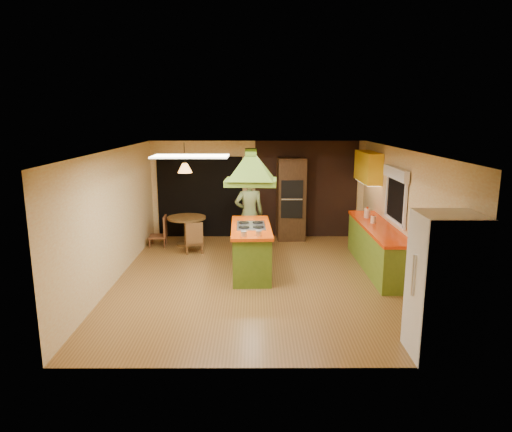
{
  "coord_description": "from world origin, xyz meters",
  "views": [
    {
      "loc": [
        -0.08,
        -8.45,
        3.1
      ],
      "look_at": [
        -0.06,
        0.48,
        1.15
      ],
      "focal_mm": 32.0,
      "sensor_mm": 36.0,
      "label": 1
    }
  ],
  "objects_px": {
    "wall_oven": "(291,199)",
    "dining_table": "(187,225)",
    "kitchen_island": "(251,249)",
    "man": "(249,214)",
    "canister_large": "(367,213)",
    "refrigerator": "(445,286)"
  },
  "relations": [
    {
      "from": "kitchen_island",
      "to": "refrigerator",
      "type": "xyz_separation_m",
      "value": [
        2.52,
        -3.29,
        0.47
      ]
    },
    {
      "from": "man",
      "to": "canister_large",
      "type": "xyz_separation_m",
      "value": [
        2.61,
        -0.32,
        0.1
      ]
    },
    {
      "from": "dining_table",
      "to": "canister_large",
      "type": "distance_m",
      "value": 4.31
    },
    {
      "from": "kitchen_island",
      "to": "man",
      "type": "distance_m",
      "value": 1.39
    },
    {
      "from": "man",
      "to": "dining_table",
      "type": "bearing_deg",
      "value": -35.17
    },
    {
      "from": "kitchen_island",
      "to": "canister_large",
      "type": "distance_m",
      "value": 2.8
    },
    {
      "from": "dining_table",
      "to": "kitchen_island",
      "type": "bearing_deg",
      "value": -52.04
    },
    {
      "from": "canister_large",
      "to": "man",
      "type": "bearing_deg",
      "value": 172.99
    },
    {
      "from": "wall_oven",
      "to": "dining_table",
      "type": "height_order",
      "value": "wall_oven"
    },
    {
      "from": "man",
      "to": "kitchen_island",
      "type": "bearing_deg",
      "value": 82.03
    },
    {
      "from": "canister_large",
      "to": "refrigerator",
      "type": "bearing_deg",
      "value": -90.45
    },
    {
      "from": "kitchen_island",
      "to": "refrigerator",
      "type": "relative_size",
      "value": 1.02
    },
    {
      "from": "wall_oven",
      "to": "canister_large",
      "type": "height_order",
      "value": "wall_oven"
    },
    {
      "from": "kitchen_island",
      "to": "wall_oven",
      "type": "bearing_deg",
      "value": 66.93
    },
    {
      "from": "wall_oven",
      "to": "dining_table",
      "type": "relative_size",
      "value": 2.23
    },
    {
      "from": "refrigerator",
      "to": "wall_oven",
      "type": "relative_size",
      "value": 0.92
    },
    {
      "from": "kitchen_island",
      "to": "dining_table",
      "type": "relative_size",
      "value": 2.1
    },
    {
      "from": "man",
      "to": "wall_oven",
      "type": "xyz_separation_m",
      "value": [
        1.05,
        1.25,
        0.13
      ]
    },
    {
      "from": "man",
      "to": "dining_table",
      "type": "distance_m",
      "value": 1.76
    },
    {
      "from": "kitchen_island",
      "to": "refrigerator",
      "type": "bearing_deg",
      "value": -54.45
    },
    {
      "from": "wall_oven",
      "to": "dining_table",
      "type": "distance_m",
      "value": 2.7
    },
    {
      "from": "kitchen_island",
      "to": "dining_table",
      "type": "xyz_separation_m",
      "value": [
        -1.59,
        2.04,
        0.0
      ]
    }
  ]
}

